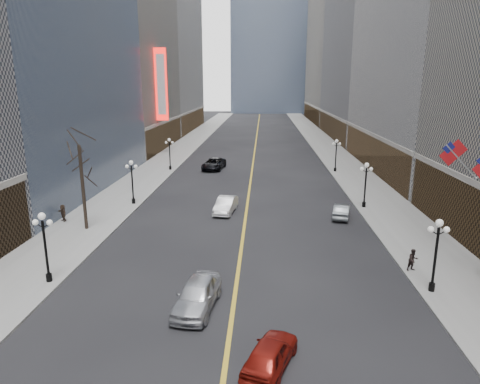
# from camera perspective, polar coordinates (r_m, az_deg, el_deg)

# --- Properties ---
(sidewalk_east) EXTENTS (6.00, 230.00, 0.15)m
(sidewalk_east) POSITION_cam_1_polar(r_m,az_deg,el_deg) (66.36, 13.88, 3.32)
(sidewalk_east) COLOR gray
(sidewalk_east) RESTS_ON ground
(sidewalk_west) EXTENTS (6.00, 230.00, 0.15)m
(sidewalk_west) POSITION_cam_1_polar(r_m,az_deg,el_deg) (67.02, -10.39, 3.61)
(sidewalk_west) COLOR gray
(sidewalk_west) RESTS_ON ground
(lane_line) EXTENTS (0.25, 200.00, 0.02)m
(lane_line) POSITION_cam_1_polar(r_m,az_deg,el_deg) (75.06, 1.89, 4.92)
(lane_line) COLOR gold
(lane_line) RESTS_ON ground
(bldg_east_c) EXTENTS (26.60, 40.60, 48.80)m
(bldg_east_c) POSITION_cam_1_polar(r_m,az_deg,el_deg) (104.64, 20.05, 20.05)
(bldg_east_c) COLOR gray
(bldg_east_c) RESTS_ON ground
(bldg_east_d) EXTENTS (26.60, 46.60, 62.80)m
(bldg_east_d) POSITION_cam_1_polar(r_m,az_deg,el_deg) (147.04, 15.26, 21.25)
(bldg_east_d) COLOR #9E9583
(bldg_east_d) RESTS_ON ground
(bldg_west_c) EXTENTS (26.60, 30.60, 50.80)m
(bldg_west_c) POSITION_cam_1_polar(r_m,az_deg,el_deg) (87.87, -19.36, 22.03)
(bldg_west_c) COLOR #9E9583
(bldg_west_c) RESTS_ON ground
(streetlamp_east_1) EXTENTS (1.26, 0.44, 4.52)m
(streetlamp_east_1) POSITION_cam_1_polar(r_m,az_deg,el_deg) (27.76, 24.72, -6.79)
(streetlamp_east_1) COLOR black
(streetlamp_east_1) RESTS_ON sidewalk_east
(streetlamp_east_2) EXTENTS (1.26, 0.44, 4.52)m
(streetlamp_east_2) POSITION_cam_1_polar(r_m,az_deg,el_deg) (44.27, 16.41, 1.51)
(streetlamp_east_2) COLOR black
(streetlamp_east_2) RESTS_ON sidewalk_east
(streetlamp_east_3) EXTENTS (1.26, 0.44, 4.52)m
(streetlamp_east_3) POSITION_cam_1_polar(r_m,az_deg,el_deg) (61.62, 12.69, 5.23)
(streetlamp_east_3) COLOR black
(streetlamp_east_3) RESTS_ON sidewalk_east
(streetlamp_west_1) EXTENTS (1.26, 0.44, 4.52)m
(streetlamp_west_1) POSITION_cam_1_polar(r_m,az_deg,el_deg) (29.06, -24.61, -5.86)
(streetlamp_west_1) COLOR black
(streetlamp_west_1) RESTS_ON sidewalk_west
(streetlamp_west_2) EXTENTS (1.26, 0.44, 4.52)m
(streetlamp_west_2) POSITION_cam_1_polar(r_m,az_deg,el_deg) (45.09, -14.20, 1.89)
(streetlamp_west_2) COLOR black
(streetlamp_west_2) RESTS_ON sidewalk_west
(streetlamp_west_3) EXTENTS (1.26, 0.44, 4.52)m
(streetlamp_west_3) POSITION_cam_1_polar(r_m,az_deg,el_deg) (62.22, -9.37, 5.47)
(streetlamp_west_3) COLOR black
(streetlamp_west_3) RESTS_ON sidewalk_west
(flag_5) EXTENTS (2.87, 0.12, 2.87)m
(flag_5) POSITION_cam_1_polar(r_m,az_deg,el_deg) (34.31, 26.78, 4.43)
(flag_5) COLOR #B2B2B7
(flag_5) RESTS_ON ground
(theatre_marquee) EXTENTS (2.00, 0.55, 12.00)m
(theatre_marquee) POSITION_cam_1_polar(r_m,az_deg,el_deg) (76.06, -10.45, 13.90)
(theatre_marquee) COLOR red
(theatre_marquee) RESTS_ON ground
(tree_west_far) EXTENTS (3.60, 3.60, 7.92)m
(tree_west_far) POSITION_cam_1_polar(r_m,az_deg,el_deg) (37.71, -20.54, 4.20)
(tree_west_far) COLOR #2D231C
(tree_west_far) RESTS_ON sidewalk_west
(car_nb_near) EXTENTS (2.61, 5.20, 1.70)m
(car_nb_near) POSITION_cam_1_polar(r_m,az_deg,el_deg) (24.59, -5.73, -13.44)
(car_nb_near) COLOR #BABCC3
(car_nb_near) RESTS_ON ground
(car_nb_mid) EXTENTS (2.17, 4.76, 1.51)m
(car_nb_mid) POSITION_cam_1_polar(r_m,az_deg,el_deg) (41.65, -1.92, -1.74)
(car_nb_mid) COLOR silver
(car_nb_mid) RESTS_ON ground
(car_nb_far) EXTENTS (3.39, 6.13, 1.63)m
(car_nb_far) POSITION_cam_1_polar(r_m,az_deg,el_deg) (62.69, -3.51, 3.77)
(car_nb_far) COLOR black
(car_nb_far) RESTS_ON ground
(car_sb_mid) EXTENTS (2.95, 4.39, 1.39)m
(car_sb_mid) POSITION_cam_1_polar(r_m,az_deg,el_deg) (20.19, 4.06, -20.73)
(car_sb_mid) COLOR maroon
(car_sb_mid) RESTS_ON ground
(car_sb_far) EXTENTS (2.31, 4.23, 1.32)m
(car_sb_far) POSITION_cam_1_polar(r_m,az_deg,el_deg) (41.18, 13.40, -2.46)
(car_sb_far) COLOR #555A5E
(car_sb_far) RESTS_ON ground
(ped_east_walk) EXTENTS (0.82, 0.62, 1.51)m
(ped_east_walk) POSITION_cam_1_polar(r_m,az_deg,el_deg) (30.89, 22.08, -8.39)
(ped_east_walk) COLOR black
(ped_east_walk) RESTS_ON sidewalk_east
(ped_west_far) EXTENTS (1.34, 1.26, 1.54)m
(ped_west_far) POSITION_cam_1_polar(r_m,az_deg,el_deg) (41.75, -22.53, -2.58)
(ped_west_far) COLOR #33251C
(ped_west_far) RESTS_ON sidewalk_west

